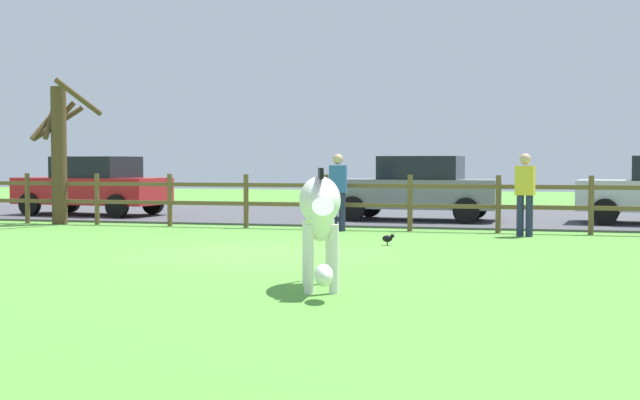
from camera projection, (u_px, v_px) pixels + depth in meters
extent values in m
plane|color=#549338|center=(249.00, 253.00, 13.86)|extent=(60.00, 60.00, 0.00)
cube|color=#47474C|center=(363.00, 216.00, 22.86)|extent=(28.00, 7.40, 0.05)
cylinder|color=brown|center=(27.00, 198.00, 20.48)|extent=(0.11, 0.11, 1.20)
cylinder|color=brown|center=(97.00, 199.00, 20.02)|extent=(0.11, 0.11, 1.20)
cylinder|color=brown|center=(170.00, 200.00, 19.57)|extent=(0.11, 0.11, 1.20)
cylinder|color=brown|center=(246.00, 201.00, 19.12)|extent=(0.11, 0.11, 1.20)
cylinder|color=brown|center=(326.00, 202.00, 18.66)|extent=(0.11, 0.11, 1.20)
cylinder|color=brown|center=(410.00, 203.00, 18.21)|extent=(0.11, 0.11, 1.20)
cylinder|color=brown|center=(498.00, 204.00, 17.76)|extent=(0.11, 0.11, 1.20)
cylinder|color=brown|center=(591.00, 205.00, 17.30)|extent=(0.11, 0.11, 1.20)
cube|color=brown|center=(286.00, 204.00, 18.89)|extent=(20.24, 0.06, 0.09)
cube|color=brown|center=(286.00, 185.00, 18.87)|extent=(20.24, 0.06, 0.09)
cylinder|color=#513A23|center=(59.00, 156.00, 20.19)|extent=(0.36, 0.36, 3.24)
cylinder|color=#513A23|center=(50.00, 122.00, 20.20)|extent=(0.14, 0.56, 0.86)
cylinder|color=#513A23|center=(79.00, 97.00, 19.79)|extent=(0.51, 1.38, 0.80)
cylinder|color=#513A23|center=(48.00, 120.00, 20.43)|extent=(0.54, 0.92, 1.04)
cylinder|color=#513A23|center=(61.00, 117.00, 20.45)|extent=(0.70, 0.34, 0.77)
cylinder|color=#513A23|center=(58.00, 123.00, 20.70)|extent=(1.09, 0.77, 0.89)
ellipsoid|color=white|center=(320.00, 200.00, 9.98)|extent=(0.82, 1.33, 0.56)
cylinder|color=white|center=(334.00, 259.00, 9.61)|extent=(0.11, 0.11, 0.78)
cylinder|color=white|center=(309.00, 259.00, 9.60)|extent=(0.11, 0.11, 0.78)
cylinder|color=white|center=(330.00, 252.00, 10.41)|extent=(0.11, 0.11, 0.78)
cylinder|color=white|center=(307.00, 252.00, 10.40)|extent=(0.11, 0.11, 0.78)
cylinder|color=white|center=(322.00, 219.00, 9.46)|extent=(0.40, 0.63, 0.51)
ellipsoid|color=white|center=(324.00, 275.00, 9.06)|extent=(0.32, 0.48, 0.24)
cube|color=black|center=(321.00, 173.00, 9.71)|extent=(0.20, 0.55, 0.12)
cylinder|color=black|center=(317.00, 210.00, 10.65)|extent=(0.10, 0.20, 0.54)
cylinder|color=black|center=(387.00, 244.00, 15.15)|extent=(0.01, 0.01, 0.06)
cylinder|color=black|center=(387.00, 244.00, 15.11)|extent=(0.01, 0.01, 0.06)
ellipsoid|color=black|center=(387.00, 239.00, 15.13)|extent=(0.18, 0.10, 0.12)
sphere|color=black|center=(392.00, 236.00, 15.10)|extent=(0.07, 0.07, 0.07)
cube|color=slate|center=(415.00, 193.00, 20.87)|extent=(4.08, 1.90, 0.70)
cube|color=black|center=(421.00, 168.00, 20.79)|extent=(1.98, 1.66, 0.56)
cylinder|color=black|center=(353.00, 209.00, 20.47)|extent=(0.61, 0.21, 0.60)
cylinder|color=black|center=(370.00, 205.00, 22.09)|extent=(0.61, 0.21, 0.60)
cylinder|color=black|center=(466.00, 211.00, 19.67)|extent=(0.61, 0.21, 0.60)
cylinder|color=black|center=(475.00, 207.00, 21.30)|extent=(0.61, 0.21, 0.60)
cube|color=red|center=(92.00, 191.00, 22.88)|extent=(4.16, 2.13, 0.70)
cube|color=black|center=(97.00, 167.00, 22.80)|extent=(2.06, 1.76, 0.56)
cylinder|color=black|center=(30.00, 204.00, 22.58)|extent=(0.62, 0.24, 0.60)
cylinder|color=black|center=(70.00, 201.00, 24.17)|extent=(0.62, 0.24, 0.60)
cylinder|color=black|center=(117.00, 206.00, 21.63)|extent=(0.62, 0.24, 0.60)
cylinder|color=black|center=(153.00, 203.00, 23.22)|extent=(0.62, 0.24, 0.60)
cylinder|color=black|center=(605.00, 212.00, 19.17)|extent=(0.62, 0.25, 0.60)
cylinder|color=black|center=(608.00, 208.00, 20.75)|extent=(0.62, 0.25, 0.60)
cylinder|color=#232847|center=(520.00, 216.00, 16.92)|extent=(0.14, 0.14, 0.82)
cylinder|color=#232847|center=(529.00, 216.00, 16.84)|extent=(0.14, 0.14, 0.82)
cube|color=gold|center=(525.00, 180.00, 16.84)|extent=(0.40, 0.29, 0.58)
sphere|color=tan|center=(525.00, 159.00, 16.83)|extent=(0.22, 0.22, 0.22)
cylinder|color=#232847|center=(334.00, 212.00, 18.20)|extent=(0.14, 0.14, 0.82)
cylinder|color=#232847|center=(342.00, 212.00, 18.17)|extent=(0.14, 0.14, 0.82)
cube|color=#2D569E|center=(338.00, 179.00, 18.15)|extent=(0.38, 0.26, 0.58)
sphere|color=tan|center=(338.00, 159.00, 18.13)|extent=(0.22, 0.22, 0.22)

